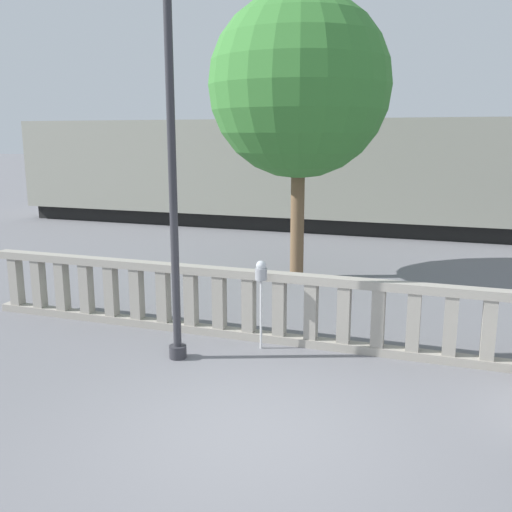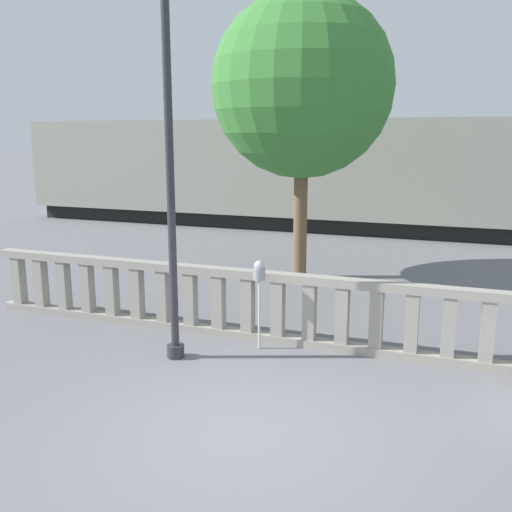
{
  "view_description": "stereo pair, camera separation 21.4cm",
  "coord_description": "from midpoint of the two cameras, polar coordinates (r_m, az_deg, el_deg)",
  "views": [
    {
      "loc": [
        2.06,
        -5.81,
        3.44
      ],
      "look_at": [
        -1.3,
        3.93,
        1.24
      ],
      "focal_mm": 40.0,
      "sensor_mm": 36.0,
      "label": 1
    },
    {
      "loc": [
        2.26,
        -5.74,
        3.44
      ],
      "look_at": [
        -1.3,
        3.93,
        1.24
      ],
      "focal_mm": 40.0,
      "sensor_mm": 36.0,
      "label": 2
    }
  ],
  "objects": [
    {
      "name": "balustrade",
      "position": [
        9.41,
        6.02,
        -5.54
      ],
      "size": [
        12.53,
        0.24,
        1.21
      ],
      "color": "gray",
      "rests_on": "ground"
    },
    {
      "name": "tree_left",
      "position": [
        13.72,
        5.13,
        16.52
      ],
      "size": [
        4.23,
        4.23,
        6.65
      ],
      "color": "brown",
      "rests_on": "ground"
    },
    {
      "name": "lamppost",
      "position": [
        8.55,
        -8.02,
        13.24
      ],
      "size": [
        0.34,
        0.34,
        6.39
      ],
      "color": "#2D2D33",
      "rests_on": "ground"
    },
    {
      "name": "train_near",
      "position": [
        21.15,
        9.17,
        8.19
      ],
      "size": [
        25.0,
        3.08,
        4.58
      ],
      "color": "black",
      "rests_on": "ground"
    },
    {
      "name": "parking_meter",
      "position": [
        9.12,
        0.99,
        -2.09
      ],
      "size": [
        0.19,
        0.19,
        1.48
      ],
      "color": "silver",
      "rests_on": "ground"
    },
    {
      "name": "ground_plane",
      "position": [
        7.06,
        -0.27,
        -17.1
      ],
      "size": [
        160.0,
        160.0,
        0.0
      ],
      "primitive_type": "plane",
      "color": "slate"
    }
  ]
}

